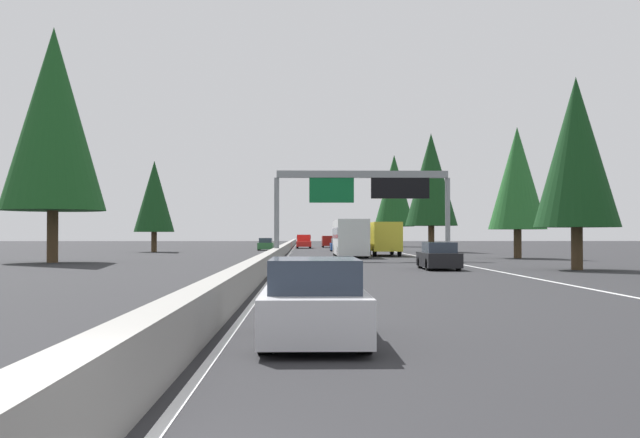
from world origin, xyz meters
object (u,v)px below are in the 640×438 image
(bus_distant_a, at_px, (350,236))
(conifer_left_mid, at_px, (154,197))
(sign_gantry_overhead, at_px, (365,189))
(conifer_right_far, at_px, (431,180))
(sedan_far_center, at_px, (351,242))
(conifer_left_near, at_px, (53,119))
(box_truck_mid_left, at_px, (384,238))
(sedan_far_right, at_px, (314,303))
(sedan_distant_b, at_px, (439,257))
(conifer_right_distant, at_px, (394,191))
(oncoming_near, at_px, (266,245))
(conifer_right_near, at_px, (576,152))
(pickup_mid_right, at_px, (304,242))
(minivan_near_right, at_px, (329,241))
(conifer_right_mid, at_px, (517,178))
(sedan_near_center, at_px, (338,245))

(bus_distant_a, height_order, conifer_left_mid, conifer_left_mid)
(sign_gantry_overhead, xyz_separation_m, conifer_right_far, (28.39, -9.43, 2.69))
(sedan_far_center, xyz_separation_m, conifer_left_near, (-69.27, 24.33, 8.99))
(sign_gantry_overhead, bearing_deg, box_truck_mid_left, -11.61)
(bus_distant_a, distance_m, conifer_left_near, 26.05)
(sedan_far_right, distance_m, sedan_far_center, 108.73)
(sedan_distant_b, bearing_deg, bus_distant_a, 7.81)
(box_truck_mid_left, xyz_separation_m, conifer_right_distant, (51.49, -6.90, 7.05))
(sign_gantry_overhead, xyz_separation_m, conifer_left_near, (-3.23, 21.26, 4.52))
(oncoming_near, relative_size, conifer_right_near, 0.43)
(sedan_distant_b, relative_size, conifer_left_near, 0.28)
(sign_gantry_overhead, height_order, pickup_mid_right, sign_gantry_overhead)
(conifer_right_near, xyz_separation_m, conifer_right_distant, (79.52, 0.54, 2.38))
(sign_gantry_overhead, height_order, conifer_right_distant, conifer_right_distant)
(sedan_distant_b, distance_m, minivan_near_right, 72.30)
(sedan_distant_b, height_order, conifer_right_near, conifer_right_near)
(conifer_right_distant, bearing_deg, sign_gantry_overhead, 171.54)
(minivan_near_right, bearing_deg, conifer_right_mid, -165.80)
(conifer_right_distant, distance_m, conifer_left_mid, 47.27)
(sedan_far_right, bearing_deg, conifer_right_far, -10.90)
(sedan_far_right, xyz_separation_m, box_truck_mid_left, (55.73, -6.94, 0.93))
(bus_distant_a, distance_m, pickup_mid_right, 41.02)
(conifer_right_near, bearing_deg, conifer_left_mid, 35.37)
(sedan_far_center, height_order, conifer_right_near, conifer_right_near)
(pickup_mid_right, relative_size, oncoming_near, 1.27)
(sedan_far_center, bearing_deg, minivan_near_right, 154.43)
(conifer_right_mid, bearing_deg, conifer_left_near, 104.54)
(bus_distant_a, bearing_deg, conifer_right_distant, -10.51)
(sedan_near_center, bearing_deg, pickup_mid_right, 11.83)
(conifer_left_mid, bearing_deg, sedan_distant_b, -151.24)
(conifer_right_far, bearing_deg, sign_gantry_overhead, 161.63)
(conifer_right_mid, height_order, conifer_left_near, conifer_left_near)
(sedan_far_right, xyz_separation_m, sedan_far_center, (108.49, -7.29, 0.00))
(minivan_near_right, relative_size, oncoming_near, 1.14)
(sedan_near_center, bearing_deg, conifer_left_near, 149.77)
(sign_gantry_overhead, bearing_deg, oncoming_near, 13.46)
(bus_distant_a, bearing_deg, minivan_near_right, 0.31)
(sedan_distant_b, xyz_separation_m, pickup_mid_right, (65.27, 7.26, 0.23))
(conifer_right_distant, bearing_deg, sedan_near_center, 162.65)
(minivan_near_right, relative_size, conifer_left_mid, 0.51)
(sedan_distant_b, bearing_deg, conifer_right_mid, -26.19)
(conifer_right_distant, bearing_deg, conifer_right_near, -179.61)
(sign_gantry_overhead, xyz_separation_m, conifer_right_mid, (5.54, -12.55, 1.20))
(sedan_far_center, bearing_deg, sedan_near_center, 173.98)
(sedan_far_right, bearing_deg, pickup_mid_right, 0.10)
(pickup_mid_right, height_order, minivan_near_right, pickup_mid_right)
(sedan_far_right, distance_m, sedan_near_center, 74.99)
(conifer_right_mid, bearing_deg, conifer_right_near, 173.28)
(sign_gantry_overhead, height_order, sedan_distant_b, sign_gantry_overhead)
(sedan_near_center, bearing_deg, conifer_right_distant, -17.35)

